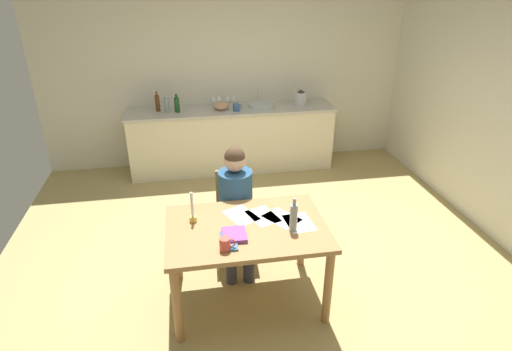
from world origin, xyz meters
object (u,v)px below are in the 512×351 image
object	(u,v)px
person_seated	(236,201)
bottle_oil	(157,103)
wine_bottle_on_table	(294,217)
wine_glass_back_right	(213,98)
coffee_mug	(225,244)
teacup_on_counter	(236,107)
candlestick	(193,214)
wine_glass_by_kettle	(227,98)
mixing_bowl	(221,106)
dining_table	(247,237)
sink_unit	(261,105)
wine_glass_back_left	(219,98)
book_cookery	(229,241)
bottle_vinegar	(167,104)
chair_at_table	(235,211)
stovetop_kettle	(301,98)
wine_glass_near_sink	(234,97)
book_magazine	(234,235)
bottle_wine_red	(177,104)

from	to	relation	value
person_seated	bottle_oil	world-z (taller)	person_seated
wine_bottle_on_table	wine_glass_back_right	bearing A→B (deg)	97.06
coffee_mug	teacup_on_counter	size ratio (longest dim) A/B	0.94
candlestick	wine_glass_by_kettle	world-z (taller)	wine_glass_by_kettle
person_seated	wine_bottle_on_table	world-z (taller)	person_seated
mixing_bowl	wine_bottle_on_table	bearing A→B (deg)	-84.23
bottle_oil	wine_glass_back_right	bearing A→B (deg)	8.79
dining_table	sink_unit	distance (m)	2.86
wine_glass_back_left	book_cookery	bearing A→B (deg)	-94.20
coffee_mug	sink_unit	distance (m)	3.18
dining_table	bottle_vinegar	distance (m)	2.85
chair_at_table	coffee_mug	world-z (taller)	chair_at_table
stovetop_kettle	wine_glass_by_kettle	xyz separation A→B (m)	(-1.03, 0.15, 0.01)
dining_table	bottle_vinegar	bearing A→B (deg)	103.48
bottle_oil	candlestick	bearing A→B (deg)	-82.34
wine_bottle_on_table	wine_glass_back_left	world-z (taller)	wine_glass_back_left
mixing_bowl	stovetop_kettle	distance (m)	1.13
coffee_mug	wine_glass_by_kettle	size ratio (longest dim) A/B	0.79
bottle_oil	wine_glass_near_sink	size ratio (longest dim) A/B	1.75
dining_table	coffee_mug	xyz separation A→B (m)	(-0.20, -0.29, 0.16)
dining_table	person_seated	distance (m)	0.54
person_seated	wine_glass_back_left	bearing A→B (deg)	88.15
person_seated	wine_glass_back_right	bearing A→B (deg)	90.10
book_magazine	stovetop_kettle	distance (m)	3.20
chair_at_table	book_magazine	bearing A→B (deg)	-97.47
chair_at_table	candlestick	bearing A→B (deg)	-127.56
wine_bottle_on_table	mixing_bowl	world-z (taller)	wine_bottle_on_table
wine_bottle_on_table	wine_glass_near_sink	world-z (taller)	wine_glass_near_sink
stovetop_kettle	wine_bottle_on_table	bearing A→B (deg)	-106.24
book_cookery	bottle_vinegar	xyz separation A→B (m)	(-0.49, 2.95, 0.25)
wine_glass_back_left	chair_at_table	bearing A→B (deg)	-91.80
dining_table	wine_glass_back_left	xyz separation A→B (m)	(0.06, 2.92, 0.37)
bottle_wine_red	book_cookery	bearing A→B (deg)	-83.04
bottle_vinegar	person_seated	bearing A→B (deg)	-73.77
book_cookery	teacup_on_counter	bearing A→B (deg)	82.91
person_seated	coffee_mug	bearing A→B (deg)	-102.67
book_magazine	wine_glass_back_left	size ratio (longest dim) A/B	1.38
stovetop_kettle	mixing_bowl	bearing A→B (deg)	-178.16
bottle_wine_red	wine_glass_near_sink	size ratio (longest dim) A/B	1.60
book_cookery	wine_glass_by_kettle	bearing A→B (deg)	85.38
coffee_mug	bottle_wine_red	bearing A→B (deg)	96.10
coffee_mug	wine_bottle_on_table	size ratio (longest dim) A/B	0.42
chair_at_table	bottle_vinegar	world-z (taller)	bottle_vinegar
person_seated	wine_glass_by_kettle	size ratio (longest dim) A/B	7.76
bottle_vinegar	stovetop_kettle	size ratio (longest dim) A/B	1.09
coffee_mug	wine_bottle_on_table	bearing A→B (deg)	16.68
teacup_on_counter	book_cookery	bearing A→B (deg)	-98.74
chair_at_table	bottle_vinegar	distance (m)	2.23
dining_table	chair_at_table	bearing A→B (deg)	90.71
book_magazine	wine_bottle_on_table	size ratio (longest dim) A/B	0.73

